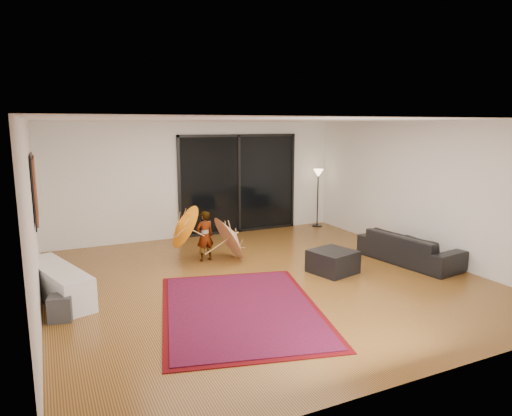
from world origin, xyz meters
TOP-DOWN VIEW (x-y plane):
  - floor at (0.00, 0.00)m, footprint 7.00×7.00m
  - ceiling at (0.00, 0.00)m, footprint 7.00×7.00m
  - wall_back at (0.00, 3.50)m, footprint 7.00×0.00m
  - wall_front at (0.00, -3.50)m, footprint 7.00×0.00m
  - wall_left at (-3.50, 0.00)m, footprint 0.00×7.00m
  - wall_right at (3.50, 0.00)m, footprint 0.00×7.00m
  - sliding_door at (1.00, 3.47)m, footprint 3.06×0.07m
  - painting at (-3.46, 1.00)m, footprint 0.04×1.28m
  - media_console at (-3.25, 0.55)m, footprint 0.97×1.87m
  - speaker at (-3.25, -0.30)m, footprint 0.36×0.36m
  - persian_rug at (-0.89, -1.02)m, footprint 2.91×3.55m
  - sofa at (2.95, -0.30)m, footprint 1.05×2.08m
  - ottoman at (1.27, -0.18)m, footprint 0.86×0.86m
  - floor_lamp at (3.10, 3.17)m, footprint 0.26×0.26m
  - child at (-0.57, 1.49)m, footprint 0.38×0.28m
  - parasol_orange at (-1.12, 1.44)m, footprint 0.60×0.88m
  - parasol_white at (0.03, 1.34)m, footprint 0.62×0.97m

SIDE VIEW (x-z plane):
  - floor at x=0.00m, z-range 0.00..0.00m
  - persian_rug at x=-0.89m, z-range 0.00..0.02m
  - speaker at x=-3.25m, z-range 0.00..0.35m
  - ottoman at x=1.27m, z-range 0.00..0.40m
  - media_console at x=-3.25m, z-range 0.00..0.50m
  - sofa at x=2.95m, z-range 0.00..0.58m
  - child at x=-0.57m, z-range 0.00..0.99m
  - parasol_white at x=0.03m, z-range 0.01..1.00m
  - parasol_orange at x=-1.12m, z-range 0.29..1.18m
  - floor_lamp at x=3.10m, z-range 0.43..1.93m
  - sliding_door at x=1.00m, z-range 0.00..2.40m
  - wall_back at x=0.00m, z-range -2.15..4.85m
  - wall_front at x=0.00m, z-range -2.15..4.85m
  - wall_left at x=-3.50m, z-range -2.15..4.85m
  - wall_right at x=3.50m, z-range -2.15..4.85m
  - painting at x=-3.46m, z-range 1.11..2.19m
  - ceiling at x=0.00m, z-range 2.70..2.70m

